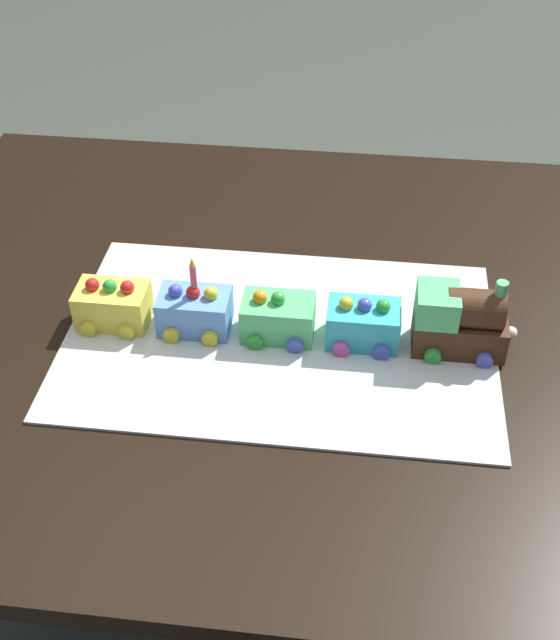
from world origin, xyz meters
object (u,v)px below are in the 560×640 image
object	(u,v)px
cake_car_flatbed_mint_green	(278,317)
birthday_candle	(193,273)
cake_car_hopper_turquoise	(363,323)
cake_car_tanker_lemon	(113,305)
dining_table	(332,370)
cake_car_caboose_sky_blue	(195,311)
cake_locomotive	(460,321)

from	to	relation	value
cake_car_flatbed_mint_green	birthday_candle	world-z (taller)	birthday_candle
cake_car_hopper_turquoise	cake_car_tanker_lemon	xyz separation A→B (m)	(0.35, 0.00, 0.00)
cake_car_hopper_turquoise	birthday_candle	distance (m)	0.24
cake_car_hopper_turquoise	dining_table	bearing A→B (deg)	-51.62
cake_car_caboose_sky_blue	cake_car_hopper_turquoise	bearing A→B (deg)	180.00
cake_car_hopper_turquoise	cake_car_caboose_sky_blue	distance (m)	0.24
cake_locomotive	cake_car_hopper_turquoise	bearing A→B (deg)	0.00
cake_locomotive	cake_car_caboose_sky_blue	bearing A→B (deg)	0.00
cake_car_caboose_sky_blue	birthday_candle	size ratio (longest dim) A/B	2.09
cake_car_hopper_turquoise	cake_car_flatbed_mint_green	world-z (taller)	same
dining_table	cake_car_hopper_turquoise	size ratio (longest dim) A/B	14.00
birthday_candle	cake_locomotive	bearing A→B (deg)	180.00
dining_table	birthday_candle	distance (m)	0.29
dining_table	cake_locomotive	xyz separation A→B (m)	(-0.17, 0.05, 0.16)
dining_table	birthday_candle	world-z (taller)	birthday_candle
cake_car_caboose_sky_blue	cake_car_tanker_lemon	size ratio (longest dim) A/B	1.00
cake_car_flatbed_mint_green	cake_locomotive	bearing A→B (deg)	180.00
cake_car_hopper_turquoise	cake_car_flatbed_mint_green	distance (m)	0.12
dining_table	birthday_candle	bearing A→B (deg)	14.57
cake_car_tanker_lemon	birthday_candle	distance (m)	0.14
cake_car_hopper_turquoise	birthday_candle	size ratio (longest dim) A/B	2.09
cake_locomotive	cake_car_hopper_turquoise	size ratio (longest dim) A/B	1.40
cake_car_flatbed_mint_green	cake_car_caboose_sky_blue	xyz separation A→B (m)	(0.12, 0.00, 0.00)
cake_locomotive	cake_car_tanker_lemon	xyz separation A→B (m)	(0.48, 0.00, -0.02)
cake_locomotive	cake_car_caboose_sky_blue	distance (m)	0.37
dining_table	cake_car_hopper_turquoise	world-z (taller)	cake_car_hopper_turquoise
cake_locomotive	cake_car_flatbed_mint_green	size ratio (longest dim) A/B	1.40
cake_car_caboose_sky_blue	cake_car_tanker_lemon	bearing A→B (deg)	0.00
cake_car_flatbed_mint_green	cake_car_caboose_sky_blue	distance (m)	0.12
cake_car_flatbed_mint_green	cake_car_caboose_sky_blue	size ratio (longest dim) A/B	1.00
cake_locomotive	cake_car_flatbed_mint_green	bearing A→B (deg)	0.00
dining_table	cake_car_hopper_turquoise	distance (m)	0.15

